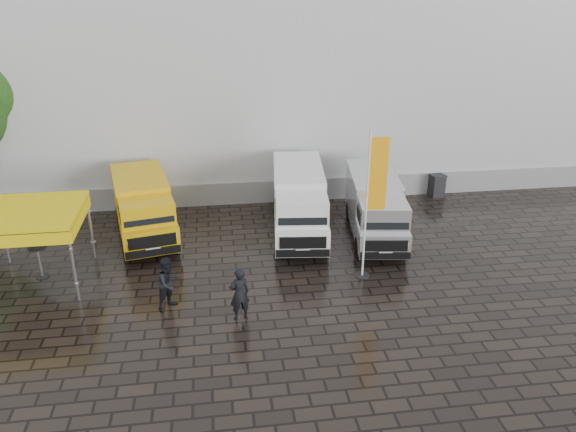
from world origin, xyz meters
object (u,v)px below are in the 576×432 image
van_silver (375,209)px  person_tent (169,283)px  flagpole (372,198)px  van_yellow (144,210)px  van_white (299,204)px  canopy_tent (29,215)px  wheelie_bin (437,185)px  cocktail_table (40,262)px  person_front (239,294)px

van_silver → person_tent: size_ratio=3.12×
flagpole → person_tent: (-6.55, -1.07, -1.98)m
van_silver → van_yellow: bearing=-179.3°
van_white → canopy_tent: 9.55m
wheelie_bin → cocktail_table: bearing=-168.8°
van_yellow → van_white: bearing=-15.3°
van_yellow → van_silver: 8.89m
person_front → van_yellow: bearing=-77.2°
van_yellow → person_tent: (1.20, -5.19, -0.31)m
cocktail_table → person_front: (6.52, -3.44, 0.29)m
van_white → van_silver: van_white is taller
flagpole → person_front: flagpole is taller
van_silver → person_front: (-5.53, -4.98, -0.31)m
canopy_tent → cocktail_table: 1.87m
van_silver → person_tent: (-7.62, -4.07, -0.30)m
van_silver → person_front: bearing=-130.1°
wheelie_bin → person_tent: (-11.68, -7.85, 0.33)m
person_front → van_silver: bearing=-153.5°
cocktail_table → person_tent: size_ratio=0.65×
cocktail_table → person_tent: (4.43, -2.53, 0.30)m
canopy_tent → flagpole: bearing=-6.1°
van_yellow → person_front: 6.94m
van_silver → person_tent: bearing=-144.0°
van_white → van_silver: size_ratio=1.08×
flagpole → person_tent: size_ratio=2.97×
canopy_tent → flagpole: (10.91, -1.16, 0.43)m
van_yellow → wheelie_bin: van_yellow is taller
van_yellow → person_tent: van_yellow is taller
van_white → cocktail_table: 9.49m
canopy_tent → person_front: canopy_tent is taller
van_silver → canopy_tent: 12.19m
van_white → cocktail_table: (-9.19, -2.25, -0.69)m
van_yellow → van_white: 5.98m
van_yellow → flagpole: flagpole is taller
flagpole → van_white: bearing=115.6°
flagpole → cocktail_table: 11.31m
canopy_tent → wheelie_bin: bearing=19.3°
van_white → person_tent: (-4.76, -4.78, -0.39)m
flagpole → person_front: (-4.46, -1.98, -1.99)m
van_silver → cocktail_table: (-12.05, -1.54, -0.60)m
van_white → flagpole: bearing=-58.1°
flagpole → canopy_tent: bearing=173.9°
van_yellow → van_silver: (8.82, -1.12, -0.01)m
flagpole → van_silver: bearing=70.3°
van_silver → person_front: 7.45m
canopy_tent → wheelie_bin: canopy_tent is taller
canopy_tent → cocktail_table: canopy_tent is taller
van_silver → canopy_tent: canopy_tent is taller
van_white → person_tent: 6.76m
canopy_tent → cocktail_table: bearing=102.1°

